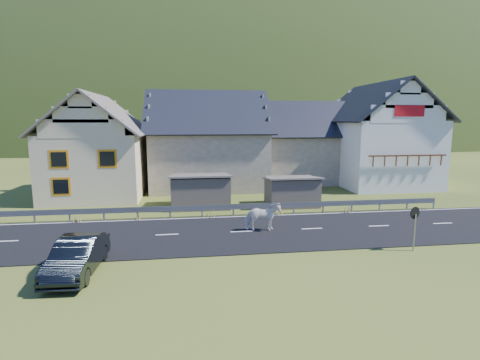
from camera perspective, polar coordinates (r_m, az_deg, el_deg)
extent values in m
plane|color=#364617|center=(20.63, 0.23, -7.97)|extent=(160.00, 160.00, 0.00)
cube|color=black|center=(20.63, 0.23, -7.91)|extent=(60.00, 7.00, 0.04)
cube|color=silver|center=(20.62, 0.23, -7.85)|extent=(60.00, 6.60, 0.01)
cube|color=#93969B|center=(24.01, -1.02, -4.09)|extent=(28.00, 0.08, 0.34)
cube|color=#93969B|center=(25.63, -28.84, -4.92)|extent=(0.10, 0.06, 0.70)
cube|color=#93969B|center=(24.98, -24.54, -4.95)|extent=(0.10, 0.06, 0.70)
cube|color=#93969B|center=(24.48, -20.03, -4.94)|extent=(0.10, 0.06, 0.70)
cube|color=#93969B|center=(24.13, -15.37, -4.91)|extent=(0.10, 0.06, 0.70)
cube|color=#93969B|center=(23.95, -10.60, -4.84)|extent=(0.10, 0.06, 0.70)
cube|color=#93969B|center=(23.93, -5.80, -4.74)|extent=(0.10, 0.06, 0.70)
cube|color=#93969B|center=(24.08, -1.03, -4.61)|extent=(0.10, 0.06, 0.70)
cube|color=#93969B|center=(24.39, 3.66, -4.45)|extent=(0.10, 0.06, 0.70)
cube|color=#93969B|center=(24.86, 8.19, -4.26)|extent=(0.10, 0.06, 0.70)
cube|color=#93969B|center=(25.48, 12.53, -4.06)|extent=(0.10, 0.06, 0.70)
cube|color=#93969B|center=(26.24, 16.63, -3.85)|extent=(0.10, 0.06, 0.70)
cube|color=#93969B|center=(27.13, 20.49, -3.63)|extent=(0.10, 0.06, 0.70)
cube|color=#93969B|center=(28.13, 24.08, -3.41)|extent=(0.10, 0.06, 0.70)
cube|color=#93969B|center=(29.23, 27.42, -3.20)|extent=(0.10, 0.06, 0.70)
cube|color=#62564B|center=(26.51, -6.06, -1.73)|extent=(4.30, 3.30, 2.40)
cube|color=#62564B|center=(27.03, 7.90, -1.77)|extent=(3.80, 2.90, 2.20)
cube|color=beige|center=(32.53, -20.68, 2.24)|extent=(7.00, 9.00, 5.00)
cube|color=orange|center=(28.55, -25.87, 2.85)|extent=(1.30, 0.12, 1.30)
cube|color=orange|center=(27.73, -19.57, 3.08)|extent=(1.30, 0.12, 1.30)
cube|color=orange|center=(28.79, -25.61, -0.91)|extent=(1.30, 0.12, 1.30)
cube|color=tan|center=(34.29, -23.81, 9.18)|extent=(0.70, 0.70, 2.40)
cube|color=tan|center=(34.76, -4.92, 3.19)|extent=(10.00, 9.00, 5.00)
cube|color=tan|center=(38.57, 9.95, 3.37)|extent=(9.00, 8.00, 4.60)
cube|color=silver|center=(38.08, 20.02, 3.95)|extent=(8.00, 10.00, 6.00)
cube|color=red|center=(33.61, 24.42, 9.57)|extent=(2.60, 0.06, 0.90)
cube|color=brown|center=(33.53, 24.22, 3.41)|extent=(6.80, 0.12, 0.12)
ellipsoid|color=#1B3310|center=(201.37, -5.64, 1.62)|extent=(440.00, 280.00, 260.00)
ellipsoid|color=black|center=(139.65, -30.19, 7.86)|extent=(76.00, 50.00, 28.00)
imported|color=silver|center=(20.56, 3.48, -5.61)|extent=(0.89, 1.91, 1.60)
imported|color=black|center=(16.49, -23.55, -10.59)|extent=(1.69, 4.40, 1.43)
cylinder|color=#93969B|center=(19.36, 25.04, -7.28)|extent=(0.07, 0.07, 1.76)
cylinder|color=black|center=(19.19, 25.11, -4.57)|extent=(0.57, 0.22, 0.58)
cylinder|color=white|center=(19.22, 25.06, -4.54)|extent=(0.48, 0.18, 0.49)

